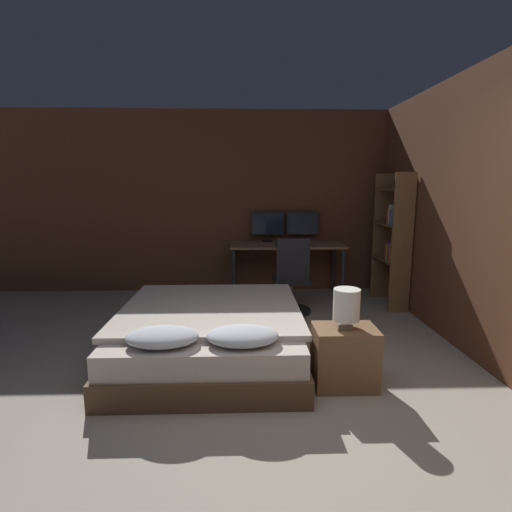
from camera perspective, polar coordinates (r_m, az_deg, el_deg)
The scene contains 13 objects.
ground_plane at distance 2.76m, azimuth 5.38°, elevation -25.70°, with size 20.00×20.00×0.00m, color #9E9384.
wall_back at distance 6.10m, azimuth 0.99°, elevation 7.66°, with size 12.00×0.06×2.70m.
wall_side_right at distance 4.31m, azimuth 28.44°, elevation 5.42°, with size 0.06×12.00×2.70m.
bed at distance 3.84m, azimuth -6.52°, elevation -10.92°, with size 1.67×1.93×0.55m.
nightstand at distance 3.39m, azimuth 12.52°, elevation -13.87°, with size 0.50×0.36×0.49m.
bedside_lamp at distance 3.24m, azimuth 12.81°, elevation -6.85°, with size 0.21×0.21×0.32m.
desk at distance 5.78m, azimuth 4.39°, elevation 0.92°, with size 1.62×0.70×0.78m.
monitor_left at distance 5.96m, azimuth 1.65°, elevation 4.50°, with size 0.49×0.16×0.44m.
monitor_right at distance 6.01m, azimuth 6.67°, elevation 4.49°, with size 0.49×0.16×0.44m.
keyboard at distance 5.52m, azimuth 4.67°, elevation 1.48°, with size 0.36×0.13×0.02m.
computer_mouse at distance 5.56m, azimuth 7.43°, elevation 1.58°, with size 0.07×0.05×0.04m.
office_chair at distance 5.05m, azimuth 5.05°, elevation -3.98°, with size 0.52×0.52×0.98m.
bookshelf at distance 5.55m, azimuth 19.12°, elevation 2.87°, with size 0.27×0.74×1.77m.
Camera 1 is at (-0.31, -2.22, 1.61)m, focal length 28.00 mm.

